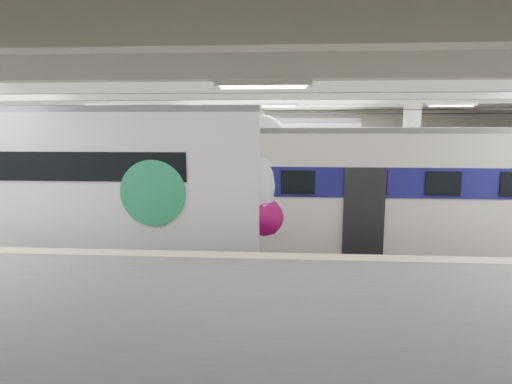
{
  "coord_description": "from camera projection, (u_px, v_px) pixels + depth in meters",
  "views": [
    {
      "loc": [
        0.38,
        -13.25,
        4.29
      ],
      "look_at": [
        -0.6,
        1.0,
        2.0
      ],
      "focal_mm": 30.0,
      "sensor_mm": 36.0,
      "label": 1
    }
  ],
  "objects": [
    {
      "name": "older_rer",
      "position": [
        458.0,
        193.0,
        13.03
      ],
      "size": [
        12.51,
        2.76,
        4.17
      ],
      "color": "silver",
      "rests_on": "ground"
    },
    {
      "name": "station_hall",
      "position": [
        272.0,
        163.0,
        11.53
      ],
      "size": [
        36.0,
        24.0,
        5.75
      ],
      "color": "black",
      "rests_on": "ground"
    },
    {
      "name": "far_train",
      "position": [
        194.0,
        168.0,
        19.06
      ],
      "size": [
        14.13,
        2.93,
        4.5
      ],
      "rotation": [
        0.0,
        0.0,
        0.0
      ],
      "color": "white",
      "rests_on": "ground"
    },
    {
      "name": "modern_emu",
      "position": [
        92.0,
        184.0,
        13.78
      ],
      "size": [
        15.09,
        3.11,
        4.81
      ],
      "color": "white",
      "rests_on": "ground"
    }
  ]
}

